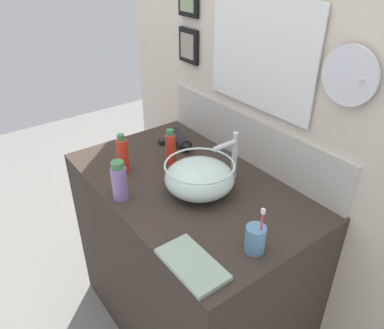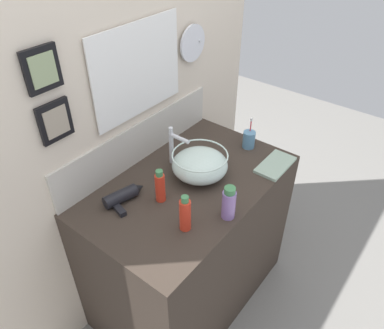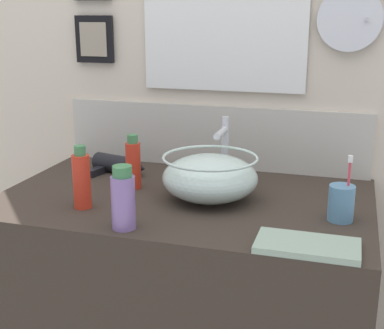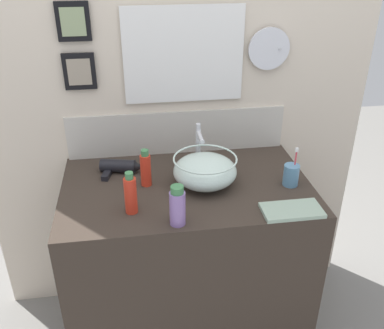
{
  "view_description": "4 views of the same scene",
  "coord_description": "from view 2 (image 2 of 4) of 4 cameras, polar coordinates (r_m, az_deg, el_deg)",
  "views": [
    {
      "loc": [
        1.06,
        -0.77,
        1.76
      ],
      "look_at": [
        0.02,
        0.0,
        0.99
      ],
      "focal_mm": 35.0,
      "sensor_mm": 36.0,
      "label": 1
    },
    {
      "loc": [
        -1.1,
        -0.88,
        2.07
      ],
      "look_at": [
        0.02,
        0.0,
        0.99
      ],
      "focal_mm": 35.0,
      "sensor_mm": 36.0,
      "label": 2
    },
    {
      "loc": [
        0.46,
        -1.43,
        1.42
      ],
      "look_at": [
        0.02,
        0.0,
        0.99
      ],
      "focal_mm": 50.0,
      "sensor_mm": 36.0,
      "label": 3
    },
    {
      "loc": [
        -0.21,
        -1.6,
        1.86
      ],
      "look_at": [
        0.02,
        0.0,
        0.99
      ],
      "focal_mm": 40.0,
      "sensor_mm": 36.0,
      "label": 4
    }
  ],
  "objects": [
    {
      "name": "ground_plane",
      "position": [
        2.51,
        -0.36,
        -18.63
      ],
      "size": [
        6.0,
        6.0,
        0.0
      ],
      "primitive_type": "plane",
      "color": "gray"
    },
    {
      "name": "toothbrush_cup",
      "position": [
        2.09,
        8.66,
        3.81
      ],
      "size": [
        0.07,
        0.07,
        0.18
      ],
      "color": "#598CB2",
      "rests_on": "vanity_counter"
    },
    {
      "name": "faucet",
      "position": [
        1.9,
        -2.82,
        3.18
      ],
      "size": [
        0.02,
        0.12,
        0.21
      ],
      "color": "silver",
      "rests_on": "vanity_counter"
    },
    {
      "name": "hand_towel",
      "position": [
        1.99,
        12.59,
        -0.05
      ],
      "size": [
        0.24,
        0.13,
        0.02
      ],
      "primitive_type": "cube",
      "color": "#99B29E",
      "rests_on": "vanity_counter"
    },
    {
      "name": "vanity_counter",
      "position": [
        2.15,
        -0.4,
        -11.96
      ],
      "size": [
        1.09,
        0.67,
        0.89
      ],
      "primitive_type": "cube",
      "color": "#382D26",
      "rests_on": "ground"
    },
    {
      "name": "shampoo_bottle",
      "position": [
        1.56,
        -1.05,
        -7.57
      ],
      "size": [
        0.05,
        0.05,
        0.18
      ],
      "color": "red",
      "rests_on": "vanity_counter"
    },
    {
      "name": "back_panel",
      "position": [
        1.85,
        -9.49,
        10.43
      ],
      "size": [
        1.92,
        0.09,
        2.51
      ],
      "color": "beige",
      "rests_on": "ground"
    },
    {
      "name": "soap_dispenser",
      "position": [
        1.7,
        -4.88,
        -3.38
      ],
      "size": [
        0.05,
        0.05,
        0.17
      ],
      "color": "red",
      "rests_on": "vanity_counter"
    },
    {
      "name": "spray_bottle",
      "position": [
        1.63,
        5.63,
        -5.88
      ],
      "size": [
        0.06,
        0.06,
        0.16
      ],
      "color": "#8C6BB2",
      "rests_on": "vanity_counter"
    },
    {
      "name": "glass_bowl_sink",
      "position": [
        1.84,
        1.2,
        -0.01
      ],
      "size": [
        0.28,
        0.28,
        0.13
      ],
      "color": "silver",
      "rests_on": "vanity_counter"
    },
    {
      "name": "hair_drier",
      "position": [
        1.75,
        -10.41,
        -4.75
      ],
      "size": [
        0.21,
        0.14,
        0.06
      ],
      "color": "black",
      "rests_on": "vanity_counter"
    }
  ]
}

